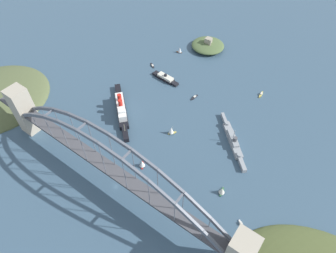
{
  "coord_description": "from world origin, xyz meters",
  "views": [
    {
      "loc": [
        115.6,
        -79.58,
        228.02
      ],
      "look_at": [
        0.0,
        78.72,
        8.0
      ],
      "focal_mm": 31.31,
      "sensor_mm": 36.0,
      "label": 1
    }
  ],
  "objects": [
    {
      "name": "ocean_liner",
      "position": [
        -57.03,
        71.46,
        5.8
      ],
      "size": [
        68.01,
        60.82,
        20.07
      ],
      "color": "black",
      "rests_on": "ground"
    },
    {
      "name": "harbor_arch_bridge",
      "position": [
        0.0,
        0.0,
        28.41
      ],
      "size": [
        294.84,
        16.58,
        68.1
      ],
      "color": "#ADA38E",
      "rests_on": "ground"
    },
    {
      "name": "harbor_ferry_steamer",
      "position": [
        -52.14,
        144.57,
        2.47
      ],
      "size": [
        37.71,
        10.29,
        8.05
      ],
      "color": "black",
      "rests_on": "ground"
    },
    {
      "name": "small_boat_1",
      "position": [
        -5.94,
        138.0,
        0.72
      ],
      "size": [
        3.34,
        11.42,
        1.99
      ],
      "color": "black",
      "rests_on": "ground"
    },
    {
      "name": "small_boat_7",
      "position": [
        105.57,
        33.8,
        0.79
      ],
      "size": [
        7.24,
        6.0,
        2.24
      ],
      "color": "silver",
      "rests_on": "ground"
    },
    {
      "name": "small_boat_0",
      "position": [
        5.69,
        30.41,
        4.4
      ],
      "size": [
        7.59,
        8.66,
        9.51
      ],
      "color": "#B2231E",
      "rests_on": "ground"
    },
    {
      "name": "ground_plane",
      "position": [
        0.0,
        0.0,
        0.0
      ],
      "size": [
        1400.0,
        1400.0,
        0.0
      ],
      "primitive_type": "plane",
      "color": "#385166"
    },
    {
      "name": "small_boat_3",
      "position": [
        53.7,
        187.21,
        0.86
      ],
      "size": [
        3.04,
        11.49,
        2.39
      ],
      "color": "gold",
      "rests_on": "ground"
    },
    {
      "name": "small_boat_6",
      "position": [
        -81.61,
        156.73,
        0.67
      ],
      "size": [
        9.96,
        7.53,
        1.84
      ],
      "color": "black",
      "rests_on": "ground"
    },
    {
      "name": "small_boat_2",
      "position": [
        78.92,
        49.25,
        4.29
      ],
      "size": [
        6.09,
        9.45,
        9.29
      ],
      "color": "#2D6B3D",
      "rests_on": "ground"
    },
    {
      "name": "small_boat_4",
      "position": [
        -70.21,
        201.74,
        4.18
      ],
      "size": [
        8.06,
        5.39,
        9.02
      ],
      "color": "brown",
      "rests_on": "ground"
    },
    {
      "name": "fort_island_mid_harbor",
      "position": [
        -45.19,
        232.46,
        4.79
      ],
      "size": [
        44.19,
        43.92,
        16.43
      ],
      "color": "#4C6038",
      "rests_on": "ground"
    },
    {
      "name": "naval_cruiser",
      "position": [
        60.0,
        105.41,
        3.07
      ],
      "size": [
        54.88,
        54.71,
        17.09
      ],
      "color": "gray",
      "rests_on": "ground"
    },
    {
      "name": "small_boat_5",
      "position": [
        4.12,
        78.71,
        5.0
      ],
      "size": [
        7.23,
        8.34,
        10.81
      ],
      "color": "gold",
      "rests_on": "ground"
    }
  ]
}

